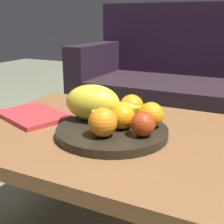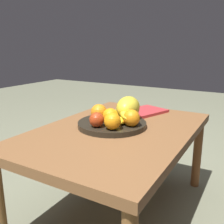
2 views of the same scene
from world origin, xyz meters
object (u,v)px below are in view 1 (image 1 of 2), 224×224
(coffee_table, at_px, (121,147))
(couch, at_px, (205,95))
(orange_front, at_px, (122,116))
(banana_bunch, at_px, (117,113))
(fruit_bowl, at_px, (112,132))
(melon_large_front, at_px, (93,102))
(orange_right, at_px, (151,115))
(magazine, at_px, (33,115))
(apple_front, at_px, (143,124))
(orange_back, at_px, (130,106))
(orange_left, at_px, (103,122))

(coffee_table, distance_m, couch, 1.23)
(orange_front, distance_m, banana_bunch, 0.07)
(fruit_bowl, relative_size, melon_large_front, 1.92)
(fruit_bowl, bearing_deg, orange_right, 30.97)
(orange_right, height_order, magazine, orange_right)
(fruit_bowl, height_order, magazine, fruit_bowl)
(fruit_bowl, relative_size, orange_right, 4.40)
(orange_right, bearing_deg, couch, 92.12)
(fruit_bowl, relative_size, magazine, 1.35)
(apple_front, bearing_deg, couch, 92.21)
(orange_back, xyz_separation_m, apple_front, (0.10, -0.13, -0.00))
(banana_bunch, relative_size, magazine, 0.66)
(coffee_table, height_order, banana_bunch, banana_bunch)
(orange_left, bearing_deg, orange_right, 54.70)
(fruit_bowl, bearing_deg, banana_bunch, 100.76)
(melon_large_front, height_order, magazine, melon_large_front)
(orange_back, bearing_deg, banana_bunch, -113.52)
(couch, bearing_deg, magazine, -107.48)
(coffee_table, distance_m, orange_right, 0.14)
(banana_bunch, height_order, magazine, banana_bunch)
(orange_back, distance_m, apple_front, 0.16)
(orange_front, xyz_separation_m, orange_right, (0.07, 0.05, 0.00))
(orange_front, distance_m, orange_left, 0.08)
(orange_right, bearing_deg, orange_front, -143.53)
(apple_front, distance_m, magazine, 0.44)
(apple_front, bearing_deg, orange_back, 125.70)
(orange_right, xyz_separation_m, magazine, (-0.43, -0.03, -0.06))
(magazine, bearing_deg, banana_bunch, 26.42)
(orange_left, bearing_deg, fruit_bowl, 95.86)
(orange_front, height_order, banana_bunch, orange_front)
(melon_large_front, distance_m, orange_back, 0.12)
(orange_back, bearing_deg, melon_large_front, -144.91)
(couch, distance_m, apple_front, 1.30)
(coffee_table, bearing_deg, melon_large_front, 176.23)
(orange_front, bearing_deg, orange_back, 100.75)
(orange_left, xyz_separation_m, banana_bunch, (-0.02, 0.13, -0.01))
(orange_right, bearing_deg, melon_large_front, -174.50)
(melon_large_front, bearing_deg, coffee_table, -3.77)
(orange_front, relative_size, banana_bunch, 0.46)
(orange_back, distance_m, magazine, 0.36)
(melon_large_front, height_order, orange_right, melon_large_front)
(apple_front, xyz_separation_m, banana_bunch, (-0.12, 0.08, -0.01))
(coffee_table, height_order, couch, couch)
(orange_right, bearing_deg, orange_back, 149.99)
(couch, height_order, banana_bunch, couch)
(coffee_table, xyz_separation_m, magazine, (-0.35, -0.01, 0.06))
(fruit_bowl, distance_m, magazine, 0.33)
(fruit_bowl, xyz_separation_m, orange_right, (0.10, 0.06, 0.05))
(orange_left, bearing_deg, couch, 87.89)
(melon_large_front, relative_size, orange_front, 2.32)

